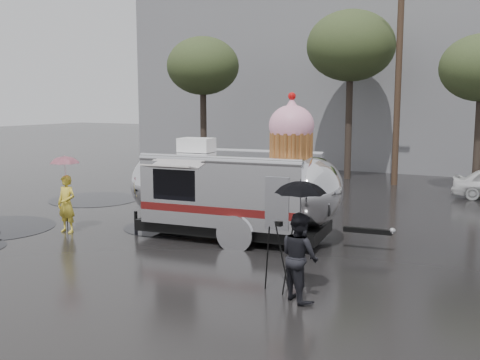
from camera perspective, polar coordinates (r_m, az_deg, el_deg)
The scene contains 13 objects.
ground at distance 14.58m, azimuth -6.80°, elevation -7.19°, with size 120.00×120.00×0.00m, color black.
puddles at distance 18.98m, azimuth -18.42°, elevation -3.93°, with size 8.56×9.87×0.01m.
grey_building at distance 37.63m, azimuth 9.23°, elevation 12.12°, with size 22.00×12.00×13.00m, color slate.
utility_pole at distance 26.16m, azimuth 15.77°, elevation 9.57°, with size 1.60×0.28×9.00m.
tree_left at distance 28.83m, azimuth -3.79°, elevation 11.42°, with size 3.64×3.64×6.95m.
tree_mid at distance 27.85m, azimuth 11.18°, elevation 13.16°, with size 4.20×4.20×8.03m.
barricade_row at distance 25.66m, azimuth -4.46°, elevation 0.71°, with size 4.30×0.80×1.00m.
airstream_trailer at distance 15.55m, azimuth -0.33°, elevation -0.71°, with size 7.63×3.40×4.12m.
person_left at distance 17.09m, azimuth -17.20°, elevation -2.34°, with size 0.60×0.40×1.68m, color yellow.
umbrella_pink at distance 16.94m, azimuth -17.36°, elevation 1.22°, with size 1.05×1.05×2.27m.
person_right at distance 10.93m, azimuth 6.07°, elevation -7.75°, with size 0.83×0.46×1.72m, color black.
umbrella_black at distance 10.68m, azimuth 6.16°, elevation -2.08°, with size 1.20×1.20×2.37m.
tripod at distance 11.43m, azimuth 3.98°, elevation -7.11°, with size 0.59×0.57×1.44m.
Camera 1 is at (8.00, -11.56, 3.85)m, focal length 42.00 mm.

